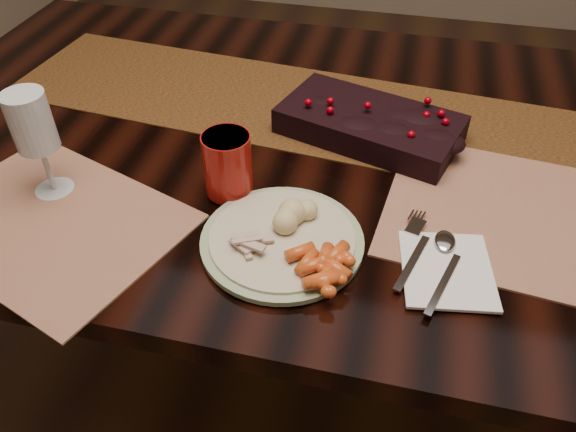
% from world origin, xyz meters
% --- Properties ---
extents(floor, '(5.00, 5.00, 0.00)m').
position_xyz_m(floor, '(0.00, 0.00, 0.00)').
color(floor, black).
rests_on(floor, ground).
extents(dining_table, '(1.80, 1.00, 0.75)m').
position_xyz_m(dining_table, '(0.00, 0.00, 0.38)').
color(dining_table, black).
rests_on(dining_table, floor).
extents(table_runner, '(1.56, 0.46, 0.00)m').
position_xyz_m(table_runner, '(0.05, 0.08, 0.75)').
color(table_runner, black).
rests_on(table_runner, dining_table).
extents(centerpiece, '(0.36, 0.26, 0.07)m').
position_xyz_m(centerpiece, '(0.04, 0.02, 0.79)').
color(centerpiece, black).
rests_on(centerpiece, table_runner).
extents(placemat_main, '(0.48, 0.38, 0.00)m').
position_xyz_m(placemat_main, '(0.32, -0.15, 0.75)').
color(placemat_main, brown).
rests_on(placemat_main, dining_table).
extents(placemat_second, '(0.48, 0.41, 0.00)m').
position_xyz_m(placemat_second, '(-0.41, -0.33, 0.75)').
color(placemat_second, brown).
rests_on(placemat_second, dining_table).
extents(dinner_plate, '(0.30, 0.30, 0.01)m').
position_xyz_m(dinner_plate, '(-0.05, -0.30, 0.76)').
color(dinner_plate, beige).
rests_on(dinner_plate, placemat_main).
extents(baby_carrots, '(0.13, 0.11, 0.02)m').
position_xyz_m(baby_carrots, '(0.02, -0.35, 0.78)').
color(baby_carrots, '#CD4E1B').
rests_on(baby_carrots, dinner_plate).
extents(mashed_potatoes, '(0.09, 0.08, 0.04)m').
position_xyz_m(mashed_potatoes, '(-0.02, -0.26, 0.79)').
color(mashed_potatoes, '#B9AE8A').
rests_on(mashed_potatoes, dinner_plate).
extents(turkey_shreds, '(0.08, 0.07, 0.01)m').
position_xyz_m(turkey_shreds, '(-0.08, -0.33, 0.78)').
color(turkey_shreds, tan).
rests_on(turkey_shreds, dinner_plate).
extents(napkin, '(0.15, 0.17, 0.01)m').
position_xyz_m(napkin, '(0.20, -0.30, 0.76)').
color(napkin, white).
rests_on(napkin, placemat_main).
extents(fork, '(0.07, 0.16, 0.00)m').
position_xyz_m(fork, '(0.15, -0.28, 0.76)').
color(fork, silver).
rests_on(fork, napkin).
extents(spoon, '(0.08, 0.16, 0.00)m').
position_xyz_m(spoon, '(0.19, -0.31, 0.76)').
color(spoon, white).
rests_on(spoon, napkin).
extents(red_cup, '(0.09, 0.09, 0.11)m').
position_xyz_m(red_cup, '(-0.16, -0.20, 0.81)').
color(red_cup, maroon).
rests_on(red_cup, placemat_main).
extents(wine_glass, '(0.08, 0.08, 0.18)m').
position_xyz_m(wine_glass, '(-0.45, -0.26, 0.84)').
color(wine_glass, '#ACBBC5').
rests_on(wine_glass, dining_table).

